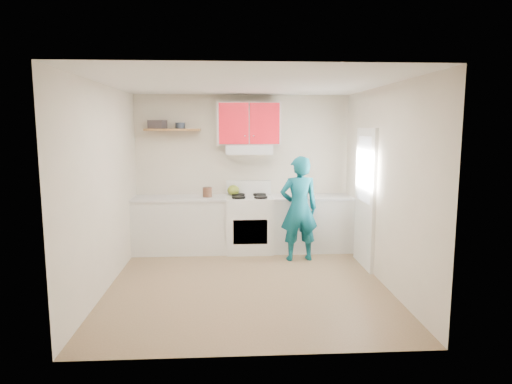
{
  "coord_description": "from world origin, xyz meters",
  "views": [
    {
      "loc": [
        -0.22,
        -5.68,
        2.06
      ],
      "look_at": [
        0.15,
        0.55,
        1.15
      ],
      "focal_mm": 31.22,
      "sensor_mm": 36.0,
      "label": 1
    }
  ],
  "objects": [
    {
      "name": "door",
      "position": [
        1.78,
        0.7,
        1.02
      ],
      "size": [
        0.05,
        0.85,
        2.05
      ],
      "primitive_type": "cube",
      "color": "white",
      "rests_on": "floor"
    },
    {
      "name": "kettle",
      "position": [
        -0.16,
        1.76,
        1.01
      ],
      "size": [
        0.25,
        0.25,
        0.17
      ],
      "primitive_type": "ellipsoid",
      "rotation": [
        0.0,
        0.0,
        0.26
      ],
      "color": "olive",
      "rests_on": "stove"
    },
    {
      "name": "door_glass",
      "position": [
        1.75,
        0.7,
        1.45
      ],
      "size": [
        0.01,
        0.55,
        0.95
      ],
      "primitive_type": "cube",
      "color": "white",
      "rests_on": "door"
    },
    {
      "name": "books",
      "position": [
        -1.4,
        1.77,
        2.11
      ],
      "size": [
        0.31,
        0.27,
        0.14
      ],
      "primitive_type": "cube",
      "rotation": [
        0.0,
        0.0,
        -0.33
      ],
      "color": "#433B3F",
      "rests_on": "shelf"
    },
    {
      "name": "counter_right",
      "position": [
        1.14,
        1.6,
        0.45
      ],
      "size": [
        1.32,
        0.6,
        0.9
      ],
      "primitive_type": "cube",
      "color": "silver",
      "rests_on": "floor"
    },
    {
      "name": "cutting_board",
      "position": [
        0.96,
        1.59,
        0.91
      ],
      "size": [
        0.33,
        0.28,
        0.02
      ],
      "primitive_type": "cube",
      "rotation": [
        0.0,
        0.0,
        -0.23
      ],
      "color": "olive",
      "rests_on": "counter_right"
    },
    {
      "name": "left_wall",
      "position": [
        -1.8,
        0.0,
        1.3
      ],
      "size": [
        0.04,
        3.8,
        2.6
      ],
      "primitive_type": "cube",
      "color": "beige",
      "rests_on": "floor"
    },
    {
      "name": "stove",
      "position": [
        0.1,
        1.57,
        0.46
      ],
      "size": [
        0.76,
        0.65,
        0.92
      ],
      "primitive_type": "cube",
      "color": "white",
      "rests_on": "floor"
    },
    {
      "name": "front_wall",
      "position": [
        0.0,
        -1.9,
        1.3
      ],
      "size": [
        3.6,
        0.04,
        2.6
      ],
      "primitive_type": "cube",
      "color": "beige",
      "rests_on": "floor"
    },
    {
      "name": "right_wall",
      "position": [
        1.8,
        0.0,
        1.3
      ],
      "size": [
        0.04,
        3.8,
        2.6
      ],
      "primitive_type": "cube",
      "color": "beige",
      "rests_on": "floor"
    },
    {
      "name": "shelf",
      "position": [
        -1.15,
        1.75,
        2.02
      ],
      "size": [
        0.9,
        0.3,
        0.04
      ],
      "primitive_type": "cube",
      "color": "brown",
      "rests_on": "back_wall"
    },
    {
      "name": "counter_left",
      "position": [
        -1.04,
        1.6,
        0.45
      ],
      "size": [
        1.52,
        0.6,
        0.9
      ],
      "primitive_type": "cube",
      "color": "silver",
      "rests_on": "floor"
    },
    {
      "name": "crock",
      "position": [
        -0.59,
        1.59,
        0.99
      ],
      "size": [
        0.19,
        0.19,
        0.18
      ],
      "primitive_type": "cylinder",
      "rotation": [
        0.0,
        0.0,
        -0.32
      ],
      "color": "#4C2F21",
      "rests_on": "counter_left"
    },
    {
      "name": "back_wall",
      "position": [
        0.0,
        1.9,
        1.3
      ],
      "size": [
        3.6,
        0.04,
        2.6
      ],
      "primitive_type": "cube",
      "color": "beige",
      "rests_on": "floor"
    },
    {
      "name": "floor",
      "position": [
        0.0,
        0.0,
        0.0
      ],
      "size": [
        3.8,
        3.8,
        0.0
      ],
      "primitive_type": "plane",
      "color": "brown",
      "rests_on": "ground"
    },
    {
      "name": "person",
      "position": [
        0.84,
        1.03,
        0.81
      ],
      "size": [
        0.63,
        0.44,
        1.63
      ],
      "primitive_type": "imported",
      "rotation": [
        0.0,
        0.0,
        3.23
      ],
      "color": "#0A5262",
      "rests_on": "floor"
    },
    {
      "name": "range_hood",
      "position": [
        0.1,
        1.68,
        1.7
      ],
      "size": [
        0.76,
        0.44,
        0.15
      ],
      "primitive_type": "cube",
      "color": "silver",
      "rests_on": "back_wall"
    },
    {
      "name": "silicone_mat",
      "position": [
        1.57,
        1.65,
        0.9
      ],
      "size": [
        0.33,
        0.28,
        0.01
      ],
      "primitive_type": "cube",
      "rotation": [
        0.0,
        0.0,
        -0.02
      ],
      "color": "red",
      "rests_on": "counter_right"
    },
    {
      "name": "tin",
      "position": [
        -1.03,
        1.76,
        2.09
      ],
      "size": [
        0.19,
        0.19,
        0.1
      ],
      "primitive_type": "cylinder",
      "rotation": [
        0.0,
        0.0,
        0.2
      ],
      "color": "#333D4C",
      "rests_on": "shelf"
    },
    {
      "name": "ceiling",
      "position": [
        0.0,
        0.0,
        2.6
      ],
      "size": [
        3.6,
        3.8,
        0.04
      ],
      "primitive_type": "cube",
      "color": "white",
      "rests_on": "floor"
    },
    {
      "name": "upper_cabinets",
      "position": [
        0.1,
        1.73,
        2.12
      ],
      "size": [
        1.02,
        0.33,
        0.7
      ],
      "primitive_type": "cube",
      "color": "red",
      "rests_on": "back_wall"
    }
  ]
}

